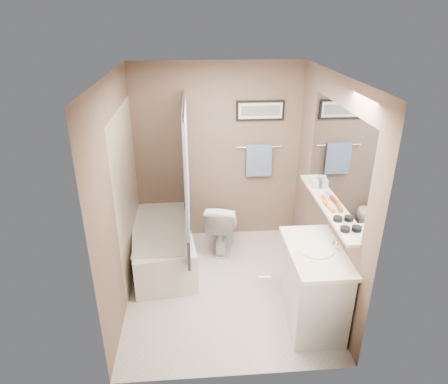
{
  "coord_description": "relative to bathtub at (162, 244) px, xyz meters",
  "views": [
    {
      "loc": [
        -0.31,
        -3.77,
        2.95
      ],
      "look_at": [
        0.0,
        0.15,
        1.15
      ],
      "focal_mm": 32.0,
      "sensor_mm": 36.0,
      "label": 1
    }
  ],
  "objects": [
    {
      "name": "art_image",
      "position": [
        1.3,
        0.63,
        1.53
      ],
      "size": [
        0.5,
        0.0,
        0.13
      ],
      "primitive_type": "cube",
      "color": "#595959",
      "rests_on": "art_mat"
    },
    {
      "name": "wall_back",
      "position": [
        0.75,
        0.64,
        0.95
      ],
      "size": [
        2.2,
        0.04,
        2.4
      ],
      "primitive_type": "cube",
      "color": "brown",
      "rests_on": "ground"
    },
    {
      "name": "shelf",
      "position": [
        1.79,
        -0.74,
        0.85
      ],
      "size": [
        0.12,
        1.6,
        0.03
      ],
      "primitive_type": "cube",
      "color": "silver",
      "rests_on": "wall_right"
    },
    {
      "name": "mirror",
      "position": [
        1.84,
        -0.74,
        1.37
      ],
      "size": [
        0.02,
        1.6,
        1.0
      ],
      "primitive_type": "cube",
      "color": "silver",
      "rests_on": "wall_right"
    },
    {
      "name": "curtain_upper",
      "position": [
        0.35,
        -0.09,
        1.15
      ],
      "size": [
        0.03,
        1.45,
        1.28
      ],
      "primitive_type": "cube",
      "color": "white",
      "rests_on": "curtain_rod"
    },
    {
      "name": "hair_brush_back",
      "position": [
        1.79,
        -0.71,
        0.89
      ],
      "size": [
        0.06,
        0.22,
        0.04
      ],
      "primitive_type": "cylinder",
      "rotation": [
        1.57,
        0.0,
        -0.09
      ],
      "color": "#BF411B",
      "rests_on": "shelf"
    },
    {
      "name": "candle_bowl_near",
      "position": [
        1.79,
        -1.3,
        0.89
      ],
      "size": [
        0.09,
        0.09,
        0.04
      ],
      "primitive_type": "cylinder",
      "color": "black",
      "rests_on": "shelf"
    },
    {
      "name": "toilet",
      "position": [
        0.79,
        0.26,
        0.1
      ],
      "size": [
        0.54,
        0.75,
        0.69
      ],
      "primitive_type": "imported",
      "rotation": [
        0.0,
        0.0,
        2.9
      ],
      "color": "white",
      "rests_on": "ground"
    },
    {
      "name": "soap_bottle",
      "position": [
        1.79,
        -0.33,
        0.94
      ],
      "size": [
        0.07,
        0.07,
        0.15
      ],
      "primitive_type": "imported",
      "rotation": [
        0.0,
        0.0,
        -0.0
      ],
      "color": "#999999",
      "rests_on": "shelf"
    },
    {
      "name": "ground",
      "position": [
        0.75,
        -0.59,
        -0.25
      ],
      "size": [
        2.5,
        2.5,
        0.0
      ],
      "primitive_type": "plane",
      "color": "beige",
      "rests_on": "ground"
    },
    {
      "name": "ceiling",
      "position": [
        0.75,
        -0.59,
        2.13
      ],
      "size": [
        2.2,
        2.5,
        0.04
      ],
      "primitive_type": "cube",
      "color": "white",
      "rests_on": "wall_back"
    },
    {
      "name": "wall_right",
      "position": [
        1.83,
        -0.59,
        0.95
      ],
      "size": [
        0.04,
        2.5,
        2.4
      ],
      "primitive_type": "cube",
      "color": "brown",
      "rests_on": "ground"
    },
    {
      "name": "curtain_lower",
      "position": [
        0.35,
        -0.09,
        0.33
      ],
      "size": [
        0.03,
        1.45,
        0.36
      ],
      "primitive_type": "cube",
      "color": "#252D45",
      "rests_on": "curtain_rod"
    },
    {
      "name": "candle_bowl_far",
      "position": [
        1.79,
        -1.1,
        0.89
      ],
      "size": [
        0.09,
        0.09,
        0.04
      ],
      "primitive_type": "cylinder",
      "color": "black",
      "rests_on": "shelf"
    },
    {
      "name": "tub_rim",
      "position": [
        0.0,
        0.0,
        0.25
      ],
      "size": [
        0.56,
        1.36,
        0.02
      ],
      "primitive_type": "cube",
      "color": "beige",
      "rests_on": "bathtub"
    },
    {
      "name": "bathtub",
      "position": [
        0.0,
        0.0,
        0.0
      ],
      "size": [
        0.89,
        1.58,
        0.5
      ],
      "primitive_type": "cube",
      "rotation": [
        0.0,
        0.0,
        0.13
      ],
      "color": "white",
      "rests_on": "ground"
    },
    {
      "name": "glass_jar",
      "position": [
        1.79,
        -0.23,
        0.92
      ],
      "size": [
        0.08,
        0.08,
        0.1
      ],
      "primitive_type": "cylinder",
      "color": "silver",
      "rests_on": "shelf"
    },
    {
      "name": "art_mat",
      "position": [
        1.3,
        0.63,
        1.53
      ],
      "size": [
        0.56,
        0.0,
        0.2
      ],
      "primitive_type": "cube",
      "color": "white",
      "rests_on": "art_frame"
    },
    {
      "name": "sink_basin",
      "position": [
        1.58,
        -1.17,
        0.6
      ],
      "size": [
        0.34,
        0.34,
        0.01
      ],
      "primitive_type": "cylinder",
      "color": "white",
      "rests_on": "countertop"
    },
    {
      "name": "door",
      "position": [
        1.3,
        -1.83,
        0.75
      ],
      "size": [
        0.8,
        0.02,
        2.0
      ],
      "primitive_type": "cube",
      "color": "silver",
      "rests_on": "wall_front"
    },
    {
      "name": "curtain_rod",
      "position": [
        0.35,
        -0.09,
        1.8
      ],
      "size": [
        0.02,
        1.55,
        0.02
      ],
      "primitive_type": "cylinder",
      "rotation": [
        1.57,
        0.0,
        0.0
      ],
      "color": "silver",
      "rests_on": "wall_left"
    },
    {
      "name": "tile_surround",
      "position": [
        -0.34,
        -0.09,
        0.75
      ],
      "size": [
        0.02,
        1.55,
        2.0
      ],
      "primitive_type": "cube",
      "color": "beige",
      "rests_on": "wall_left"
    },
    {
      "name": "wall_front",
      "position": [
        0.75,
        -1.82,
        0.95
      ],
      "size": [
        2.2,
        0.04,
        2.4
      ],
      "primitive_type": "cube",
      "color": "brown",
      "rests_on": "ground"
    },
    {
      "name": "art_frame",
      "position": [
        1.3,
        0.65,
        1.53
      ],
      "size": [
        0.62,
        0.02,
        0.26
      ],
      "primitive_type": "cube",
      "color": "black",
      "rests_on": "wall_back"
    },
    {
      "name": "towel_bar",
      "position": [
        1.3,
        0.63,
        1.05
      ],
      "size": [
        0.6,
        0.02,
        0.02
      ],
      "primitive_type": "cylinder",
      "rotation": [
        0.0,
        1.57,
        0.0
      ],
      "color": "silver",
      "rests_on": "wall_back"
    },
    {
      "name": "wall_left",
      "position": [
        -0.33,
        -0.59,
        0.95
      ],
      "size": [
        0.04,
        2.5,
        2.4
      ],
      "primitive_type": "cube",
      "color": "brown",
      "rests_on": "ground"
    },
    {
      "name": "door_handle",
      "position": [
        0.97,
        -1.78,
        0.75
      ],
      "size": [
        0.1,
        0.02,
        0.02
      ],
      "primitive_type": "cylinder",
      "rotation": [
        0.0,
        1.57,
        0.0
      ],
      "color": "silver",
      "rests_on": "door"
    },
    {
      "name": "hair_brush_front",
      "position": [
        1.79,
        -0.84,
        0.89
      ],
      "size": [
        0.07,
        0.22,
        0.04
      ],
      "primitive_type": "cylinder",
      "rotation": [
        1.57,
        0.0,
        0.13
      ],
      "color": "orange",
      "rests_on": "shelf"
    },
    {
      "name": "pink_comb",
      "position": [
        1.79,
        -0.51,
        0.87
      ],
      "size": [
        0.05,
        0.16,
        0.01
      ],
      "primitive_type": "cube",
      "rotation": [
        0.0,
        0.0,
        -0.11
      ],
      "color": "pink",
      "rests_on": "shelf"
    },
    {
      "name": "faucet_knob",
      "position": [
        1.78,
        -1.07,
        0.62
      ],
      "size": [
        0.05,
        0.05,
        0.05
      ],
      "primitive_type": "sphere",
      "color": "white",
      "rests_on": "countertop"
    },
    {
      "name": "towel",
      "position": [
        1.3,
        0.61,
        0.87
      ],
      "size": [
        0.34,
        0.05,
        0.44
      ],
      "primitive_type": "cube",
      "color": "#89A2C7",
      "rests_on": "towel_bar"
    },
    {
      "name": "faucet_spout",
      "position": [
        1.78,
        -1.17,
        0.64
      ],
      "size": [
        0.02,
        0.02,
        0.1
      ],
      "primitive_type": "cylinder",
      "color": "silver",
      "rests_on": "countertop"
    },
    {
      "name": "countertop",
      "position": [
        1.59,
        -1.17,
        0.57
      ],
      "size": [
        0.54,
        0.96,
        0.04
      ],
      "primitive_type": "cube",
      "color": "white",
      "rests_on": "vanity"
    },
    {
      "name": "vanity",
      "position": [
        1.6,
        -1.17,
        0.15
      ],
      "size": [
        0.55,
        0.93,
        0.8
      ],
      "primitive_type": "cube",
      "rotation": [
        0.0,
        0.0,
        -0.06
      ],
      "color": "silver",
      "rests_on": "ground"
    }
  ]
}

